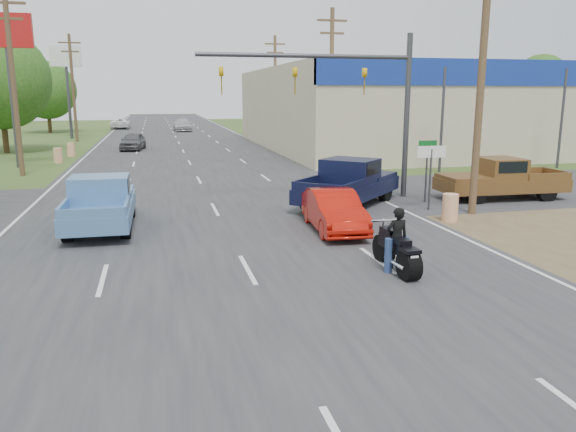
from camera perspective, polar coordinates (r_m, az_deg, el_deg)
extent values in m
cube|color=#2D2D30|center=(46.08, -10.59, 6.49)|extent=(15.00, 180.00, 0.02)
cube|color=#2D2D30|center=(24.33, -7.93, 1.57)|extent=(120.00, 10.00, 0.02)
cube|color=brown|center=(21.07, 25.87, -1.23)|extent=(8.00, 18.00, 0.01)
cube|color=#B7A88C|center=(57.17, 23.81, 10.06)|extent=(50.00, 28.00, 6.60)
cylinder|color=#4C3823|center=(22.15, 19.04, 12.98)|extent=(0.28, 0.28, 10.00)
cylinder|color=#4C3823|center=(38.63, 4.42, 13.00)|extent=(0.28, 0.28, 10.00)
cube|color=#4C3823|center=(38.91, 4.52, 19.20)|extent=(2.00, 0.14, 0.14)
cube|color=#4C3823|center=(38.82, 4.50, 18.03)|extent=(1.60, 0.14, 0.14)
cylinder|color=#4C3823|center=(56.05, -1.30, 12.79)|extent=(0.28, 0.28, 10.00)
cube|color=#4C3823|center=(56.24, -1.33, 17.07)|extent=(2.00, 0.14, 0.14)
cube|color=#4C3823|center=(56.18, -1.32, 16.26)|extent=(1.60, 0.14, 0.14)
cylinder|color=#4C3823|center=(34.60, -26.11, 11.92)|extent=(0.28, 0.28, 10.00)
cube|color=#4C3823|center=(34.92, -26.79, 18.79)|extent=(2.00, 0.14, 0.14)
cube|color=#4C3823|center=(34.82, -26.66, 17.49)|extent=(1.60, 0.14, 0.14)
cylinder|color=#4C3823|center=(58.28, -21.00, 11.98)|extent=(0.28, 0.28, 10.00)
cube|color=#4C3823|center=(58.47, -21.32, 16.09)|extent=(2.00, 0.14, 0.14)
cube|color=#4C3823|center=(58.41, -21.26, 15.31)|extent=(1.60, 0.14, 0.14)
cylinder|color=#422D19|center=(49.22, -26.83, 7.63)|extent=(0.44, 0.44, 3.24)
cylinder|color=#422D19|center=(72.87, -23.08, 8.91)|extent=(0.44, 0.44, 2.88)
sphere|color=#214C15|center=(72.81, -23.31, 11.67)|extent=(6.72, 6.72, 6.72)
cylinder|color=#422D19|center=(95.00, 24.07, 9.60)|extent=(0.44, 0.44, 3.60)
sphere|color=#214C15|center=(94.98, 24.30, 12.24)|extent=(8.40, 8.40, 8.40)
cylinder|color=#422D19|center=(105.86, 4.48, 10.72)|extent=(0.44, 0.44, 3.42)
sphere|color=#214C15|center=(105.84, 4.51, 12.98)|extent=(7.98, 7.98, 7.98)
cylinder|color=orange|center=(20.90, 16.15, 0.81)|extent=(0.56, 0.56, 1.00)
cylinder|color=orange|center=(28.64, 8.55, 4.15)|extent=(0.56, 0.56, 1.00)
cylinder|color=orange|center=(40.51, -22.32, 5.72)|extent=(0.56, 0.56, 1.00)
cylinder|color=orange|center=(44.40, -21.17, 6.30)|extent=(0.56, 0.56, 1.00)
cylinder|color=#3F3F44|center=(38.72, -26.23, 11.07)|extent=(0.30, 0.30, 9.00)
cube|color=#B21414|center=(38.90, -26.77, 16.50)|extent=(3.00, 0.35, 2.00)
cylinder|color=#3F3F44|center=(62.37, -21.41, 11.46)|extent=(0.30, 0.30, 9.00)
cube|color=white|center=(62.48, -21.69, 14.84)|extent=(3.00, 0.35, 2.00)
cylinder|color=#3F3F44|center=(22.61, 14.23, 3.56)|extent=(0.08, 0.08, 2.40)
cube|color=white|center=(22.47, 14.37, 6.33)|extent=(1.20, 0.05, 0.45)
cylinder|color=#3F3F44|center=(24.20, 13.87, 4.13)|extent=(0.08, 0.08, 2.40)
cube|color=#0C591E|center=(24.06, 14.02, 7.20)|extent=(0.80, 0.04, 0.22)
cylinder|color=#3F3F44|center=(25.21, 11.96, 9.79)|extent=(0.24, 0.24, 7.00)
cylinder|color=#3F3F44|center=(23.69, 1.93, 15.95)|extent=(9.00, 0.18, 0.18)
imported|color=gold|center=(24.43, 7.78, 14.68)|extent=(0.18, 0.40, 1.10)
imported|color=gold|center=(23.54, 0.71, 14.88)|extent=(0.18, 0.40, 1.10)
imported|color=gold|center=(23.00, -6.82, 14.86)|extent=(0.18, 0.40, 1.10)
imported|color=#B61308|center=(18.68, 4.70, 0.50)|extent=(1.68, 4.19, 1.35)
cylinder|color=black|center=(14.07, 12.20, -4.96)|extent=(0.40, 0.76, 0.75)
cylinder|color=black|center=(15.48, 9.35, -3.26)|extent=(0.17, 0.75, 0.75)
cube|color=black|center=(14.70, 10.71, -2.81)|extent=(0.31, 1.37, 0.34)
cube|color=black|center=(14.89, 10.26, -1.70)|extent=(0.32, 0.64, 0.25)
cube|color=black|center=(14.36, 11.34, -2.45)|extent=(0.37, 0.64, 0.11)
cylinder|color=white|center=(15.13, 9.73, -0.44)|extent=(0.74, 0.09, 0.06)
cube|color=white|center=(13.79, 12.73, -4.25)|extent=(0.21, 0.03, 0.14)
imported|color=black|center=(14.54, 11.00, -2.60)|extent=(0.60, 0.41, 1.60)
cylinder|color=black|center=(21.73, -20.31, 0.73)|extent=(0.32, 0.83, 0.83)
cylinder|color=black|center=(21.57, -15.74, 0.95)|extent=(0.32, 0.83, 0.83)
cylinder|color=black|center=(18.61, -21.54, -1.21)|extent=(0.32, 0.83, 0.83)
cylinder|color=black|center=(18.41, -16.20, -0.97)|extent=(0.32, 0.83, 0.83)
cube|color=#5380B3|center=(20.01, -18.47, 0.58)|extent=(2.12, 5.40, 0.54)
cube|color=#5380B3|center=(21.53, -18.13, 2.32)|extent=(1.98, 2.06, 0.19)
cube|color=#5380B3|center=(20.00, -18.57, 2.62)|extent=(1.92, 1.63, 0.88)
cube|color=black|center=(19.97, -18.60, 3.06)|extent=(1.96, 1.31, 0.47)
cube|color=#5380B3|center=(17.37, -19.36, 0.21)|extent=(1.90, 0.10, 0.31)
cylinder|color=black|center=(25.01, 5.85, 2.93)|extent=(0.86, 0.87, 0.89)
cylinder|color=black|center=(24.30, 9.85, 2.54)|extent=(0.86, 0.87, 0.89)
cylinder|color=black|center=(21.96, 2.05, 1.68)|extent=(0.86, 0.87, 0.89)
cylinder|color=black|center=(21.15, 6.49, 1.20)|extent=(0.86, 0.87, 0.89)
cube|color=black|center=(23.04, 6.16, 2.73)|extent=(5.60, 5.70, 0.58)
cube|color=black|center=(24.55, 7.86, 4.14)|extent=(3.04, 3.04, 0.20)
cube|color=black|center=(23.03, 6.32, 4.62)|extent=(2.67, 2.66, 0.94)
cube|color=black|center=(23.01, 6.33, 5.04)|extent=(2.46, 2.44, 0.50)
cube|color=black|center=(20.46, 2.88, 2.85)|extent=(1.53, 1.48, 0.33)
cylinder|color=black|center=(24.55, 18.61, 2.11)|extent=(0.85, 0.35, 0.84)
cylinder|color=black|center=(26.06, 16.72, 2.79)|extent=(0.85, 0.35, 0.84)
cylinder|color=black|center=(26.31, 24.81, 2.26)|extent=(0.85, 0.35, 0.84)
cylinder|color=black|center=(27.73, 22.71, 2.90)|extent=(0.85, 0.35, 0.84)
cube|color=brown|center=(26.09, 20.82, 3.03)|extent=(5.51, 2.30, 0.54)
cube|color=brown|center=(25.22, 17.72, 3.75)|extent=(2.14, 2.06, 0.19)
cube|color=brown|center=(25.93, 20.74, 4.57)|extent=(1.70, 1.98, 0.89)
cube|color=black|center=(25.92, 20.76, 4.91)|extent=(1.38, 2.01, 0.47)
cube|color=brown|center=(27.53, 25.62, 3.95)|extent=(0.16, 1.93, 0.31)
imported|color=#515155|center=(47.97, -15.48, 7.32)|extent=(2.27, 4.36, 1.42)
imported|color=#B2B2B7|center=(71.64, -10.68, 9.06)|extent=(2.22, 5.15, 1.48)
imported|color=white|center=(78.57, -16.64, 9.01)|extent=(2.41, 5.18, 1.43)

